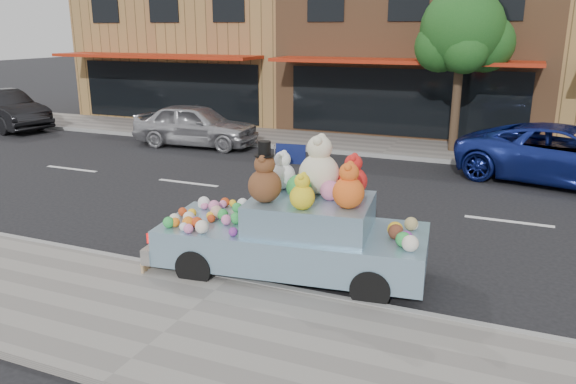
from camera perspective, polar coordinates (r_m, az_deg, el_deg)
The scene contains 12 objects.
ground at distance 13.49m, azimuth 4.35°, elevation -0.83°, with size 120.00×120.00×0.00m, color black.
near_sidewalk at distance 8.03m, azimuth -11.09°, elevation -13.04°, with size 60.00×3.00×0.12m, color gray.
far_sidewalk at distance 19.56m, azimuth 10.50°, elevation 4.50°, with size 60.00×3.00×0.12m, color gray.
near_kerb at distance 9.16m, azimuth -5.85°, elevation -8.93°, with size 60.00×0.12×0.13m, color gray.
far_kerb at distance 18.13m, azimuth 9.45°, elevation 3.65°, with size 60.00×0.12×0.13m, color gray.
storefront_left at distance 28.00m, azimuth -7.51°, elevation 15.48°, with size 10.00×9.80×7.30m.
storefront_mid at distance 24.55m, azimuth 13.87°, elevation 15.08°, with size 10.00×9.80×7.30m.
street_tree at distance 18.90m, azimuth 17.32°, elevation 14.76°, with size 3.00×2.70×5.22m.
car_silver at distance 19.86m, azimuth -9.35°, elevation 6.73°, with size 1.75×4.35×1.48m, color #AEAEB3.
car_blue at distance 16.44m, azimuth 26.49°, elevation 3.35°, with size 2.54×5.50×1.53m, color navy.
car_dark at distance 25.76m, azimuth -27.00°, elevation 7.44°, with size 1.67×4.78×1.58m, color black.
art_car at distance 9.15m, azimuth 0.75°, elevation -3.73°, with size 4.66×2.27×2.32m.
Camera 1 is at (4.06, -12.24, 3.95)m, focal length 35.00 mm.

